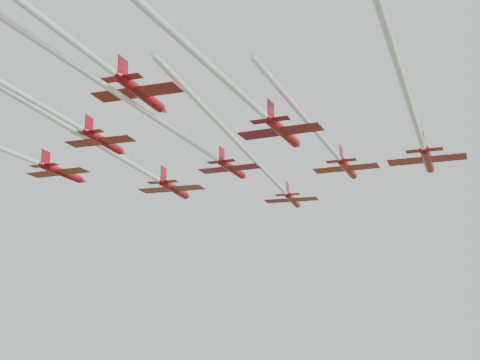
{
  "coord_description": "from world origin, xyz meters",
  "views": [
    {
      "loc": [
        -1.16,
        -89.91,
        34.93
      ],
      "look_at": [
        -3.01,
        -0.73,
        57.66
      ],
      "focal_mm": 50.0,
      "sensor_mm": 36.0,
      "label": 1
    }
  ],
  "objects_px": {
    "jet_lead": "(268,175)",
    "jet_row4_right": "(248,100)",
    "jet_row2_left": "(144,171)",
    "jet_row3_right": "(414,118)",
    "jet_row3_mid": "(188,140)",
    "jet_trail_solo": "(26,6)",
    "jet_row2_right": "(332,150)",
    "jet_row4_left": "(0,82)"
  },
  "relations": [
    {
      "from": "jet_lead",
      "to": "jet_row2_right",
      "type": "distance_m",
      "value": 13.63
    },
    {
      "from": "jet_row4_left",
      "to": "jet_row3_mid",
      "type": "bearing_deg",
      "value": 58.59
    },
    {
      "from": "jet_row3_right",
      "to": "jet_row4_right",
      "type": "distance_m",
      "value": 16.42
    },
    {
      "from": "jet_row2_right",
      "to": "jet_row3_right",
      "type": "distance_m",
      "value": 21.02
    },
    {
      "from": "jet_row2_left",
      "to": "jet_row2_right",
      "type": "xyz_separation_m",
      "value": [
        24.98,
        -7.87,
        0.51
      ]
    },
    {
      "from": "jet_lead",
      "to": "jet_row3_right",
      "type": "bearing_deg",
      "value": -52.25
    },
    {
      "from": "jet_row2_left",
      "to": "jet_row3_mid",
      "type": "bearing_deg",
      "value": -51.08
    },
    {
      "from": "jet_row4_right",
      "to": "jet_trail_solo",
      "type": "height_order",
      "value": "jet_trail_solo"
    },
    {
      "from": "jet_row3_right",
      "to": "jet_trail_solo",
      "type": "distance_m",
      "value": 36.43
    },
    {
      "from": "jet_lead",
      "to": "jet_trail_solo",
      "type": "bearing_deg",
      "value": -95.1
    },
    {
      "from": "jet_row2_left",
      "to": "jet_row3_right",
      "type": "bearing_deg",
      "value": -26.97
    },
    {
      "from": "jet_lead",
      "to": "jet_row4_left",
      "type": "distance_m",
      "value": 43.65
    },
    {
      "from": "jet_row3_mid",
      "to": "jet_trail_solo",
      "type": "bearing_deg",
      "value": -87.02
    },
    {
      "from": "jet_row3_mid",
      "to": "jet_row2_right",
      "type": "bearing_deg",
      "value": 51.05
    },
    {
      "from": "jet_row3_right",
      "to": "jet_row3_mid",
      "type": "bearing_deg",
      "value": 175.18
    },
    {
      "from": "jet_row2_right",
      "to": "jet_row4_left",
      "type": "relative_size",
      "value": 0.66
    },
    {
      "from": "jet_lead",
      "to": "jet_row4_right",
      "type": "height_order",
      "value": "jet_lead"
    },
    {
      "from": "jet_row3_right",
      "to": "jet_row4_left",
      "type": "bearing_deg",
      "value": -154.89
    },
    {
      "from": "jet_lead",
      "to": "jet_row3_right",
      "type": "xyz_separation_m",
      "value": [
        13.27,
        -31.27,
        -2.69
      ]
    },
    {
      "from": "jet_row4_right",
      "to": "jet_trail_solo",
      "type": "bearing_deg",
      "value": -115.6
    },
    {
      "from": "jet_row2_right",
      "to": "jet_row4_left",
      "type": "height_order",
      "value": "jet_row2_right"
    },
    {
      "from": "jet_row4_left",
      "to": "jet_trail_solo",
      "type": "height_order",
      "value": "jet_row4_left"
    },
    {
      "from": "jet_row2_left",
      "to": "jet_lead",
      "type": "bearing_deg",
      "value": 26.5
    },
    {
      "from": "jet_row4_left",
      "to": "jet_row4_right",
      "type": "distance_m",
      "value": 22.64
    },
    {
      "from": "jet_row3_right",
      "to": "jet_lead",
      "type": "bearing_deg",
      "value": 131.58
    },
    {
      "from": "jet_lead",
      "to": "jet_row3_mid",
      "type": "distance_m",
      "value": 23.49
    },
    {
      "from": "jet_row4_left",
      "to": "jet_trail_solo",
      "type": "xyz_separation_m",
      "value": [
        7.16,
        -14.19,
        -0.3
      ]
    },
    {
      "from": "jet_row2_right",
      "to": "jet_trail_solo",
      "type": "distance_m",
      "value": 46.52
    },
    {
      "from": "jet_row2_left",
      "to": "jet_row3_mid",
      "type": "distance_m",
      "value": 19.85
    },
    {
      "from": "jet_row2_left",
      "to": "jet_trail_solo",
      "type": "relative_size",
      "value": 0.81
    },
    {
      "from": "jet_lead",
      "to": "jet_row2_right",
      "type": "xyz_separation_m",
      "value": [
        7.82,
        -11.17,
        0.18
      ]
    },
    {
      "from": "jet_row3_right",
      "to": "jet_row2_right",
      "type": "bearing_deg",
      "value": 123.77
    },
    {
      "from": "jet_row2_left",
      "to": "jet_row4_right",
      "type": "relative_size",
      "value": 1.16
    },
    {
      "from": "jet_lead",
      "to": "jet_row2_right",
      "type": "relative_size",
      "value": 1.47
    },
    {
      "from": "jet_row3_right",
      "to": "jet_row4_left",
      "type": "height_order",
      "value": "jet_row4_left"
    },
    {
      "from": "jet_lead",
      "to": "jet_row2_left",
      "type": "distance_m",
      "value": 17.48
    },
    {
      "from": "jet_row2_left",
      "to": "jet_trail_solo",
      "type": "distance_m",
      "value": 46.56
    },
    {
      "from": "jet_row4_left",
      "to": "jet_row2_left",
      "type": "bearing_deg",
      "value": 92.88
    },
    {
      "from": "jet_row3_mid",
      "to": "jet_trail_solo",
      "type": "distance_m",
      "value": 29.67
    },
    {
      "from": "jet_row2_left",
      "to": "jet_trail_solo",
      "type": "bearing_deg",
      "value": -75.42
    },
    {
      "from": "jet_row2_left",
      "to": "jet_trail_solo",
      "type": "height_order",
      "value": "jet_row2_left"
    },
    {
      "from": "jet_row4_left",
      "to": "jet_row2_right",
      "type": "bearing_deg",
      "value": 53.36
    }
  ]
}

